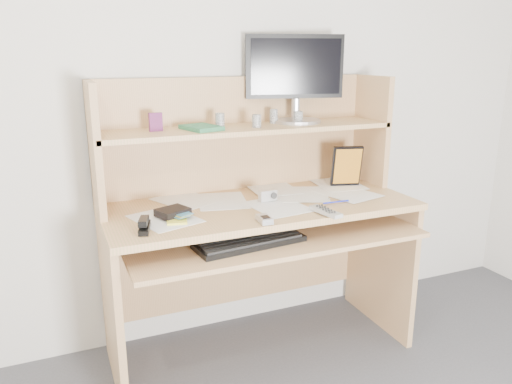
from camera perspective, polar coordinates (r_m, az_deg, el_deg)
name	(u,v)px	position (r m, az deg, el deg)	size (l,w,h in m)	color
back_wall	(235,87)	(2.47, -2.46, 11.91)	(3.60, 0.04, 2.50)	silver
desk	(254,210)	(2.35, -0.27, -2.07)	(1.40, 0.70, 1.30)	tan
paper_clutter	(260,203)	(2.26, 0.51, -1.23)	(1.32, 0.54, 0.01)	white
keyboard	(250,241)	(2.05, -0.74, -5.63)	(0.47, 0.21, 0.03)	black
tv_remote	(326,212)	(2.12, 7.96, -2.22)	(0.05, 0.17, 0.02)	#A2A19D
flip_phone	(264,218)	(2.00, 0.95, -3.01)	(0.05, 0.09, 0.02)	silver
stapler	(144,224)	(1.96, -12.64, -3.58)	(0.04, 0.14, 0.04)	black
wallet	(173,212)	(2.09, -9.49, -2.29)	(0.12, 0.10, 0.03)	black
sticky_note_pad	(177,221)	(2.03, -9.03, -3.31)	(0.08, 0.08, 0.01)	yellow
digital_camera	(268,195)	(2.28, 1.35, -0.38)	(0.08, 0.03, 0.05)	silver
game_case	(346,166)	(2.55, 10.30, 2.93)	(0.15, 0.02, 0.21)	black
blue_pen	(336,202)	(2.28, 9.13, -1.13)	(0.01, 0.01, 0.13)	#1723B0
card_box	(156,122)	(2.21, -11.40, 7.84)	(0.06, 0.02, 0.08)	maroon
shelf_book	(201,128)	(2.23, -6.27, 7.32)	(0.13, 0.18, 0.02)	#337F48
chip_stack_a	(257,121)	(2.29, 0.06, 8.12)	(0.04, 0.04, 0.06)	black
chip_stack_b	(220,121)	(2.28, -4.14, 8.15)	(0.04, 0.04, 0.07)	white
chip_stack_c	(298,117)	(2.45, 4.86, 8.53)	(0.04, 0.04, 0.06)	black
chip_stack_d	(274,116)	(2.43, 2.03, 8.65)	(0.04, 0.04, 0.07)	white
monitor	(295,76)	(2.47, 4.49, 13.09)	(0.47, 0.24, 0.41)	#B9B8BD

